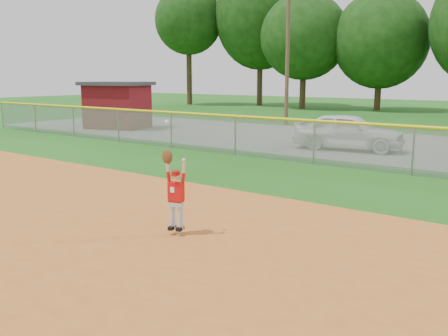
% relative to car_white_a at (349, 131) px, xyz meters
% --- Properties ---
extents(ground, '(120.00, 120.00, 0.00)m').
position_rel_car_white_a_xyz_m(ground, '(0.35, -13.76, -0.78)').
color(ground, '#185313').
rests_on(ground, ground).
extents(parking_strip, '(44.00, 10.00, 0.03)m').
position_rel_car_white_a_xyz_m(parking_strip, '(0.35, 2.24, -0.76)').
color(parking_strip, slate).
rests_on(parking_strip, ground).
extents(car_white_a, '(4.66, 2.59, 1.50)m').
position_rel_car_white_a_xyz_m(car_white_a, '(0.00, 0.00, 0.00)').
color(car_white_a, white).
rests_on(car_white_a, parking_strip).
extents(utility_shed, '(4.16, 3.60, 2.68)m').
position_rel_car_white_a_xyz_m(utility_shed, '(-14.15, 0.15, 0.59)').
color(utility_shed, '#580C11').
rests_on(utility_shed, ground).
extents(outfield_fence, '(40.06, 0.10, 1.55)m').
position_rel_car_white_a_xyz_m(outfield_fence, '(0.35, -3.76, 0.10)').
color(outfield_fence, gray).
rests_on(outfield_fence, ground).
extents(power_lines, '(19.40, 0.24, 9.00)m').
position_rel_car_white_a_xyz_m(power_lines, '(1.35, 8.24, 3.90)').
color(power_lines, '#4C3823').
rests_on(power_lines, ground).
extents(ballplayer, '(0.51, 0.26, 2.08)m').
position_rel_car_white_a_xyz_m(ballplayer, '(1.87, -12.48, 0.11)').
color(ballplayer, silver).
rests_on(ballplayer, ground).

